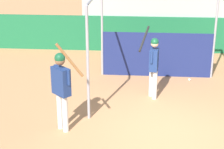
% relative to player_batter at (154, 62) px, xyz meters
% --- Properties ---
extents(ground_plane, '(60.00, 60.00, 0.00)m').
position_rel_player_batter_xyz_m(ground_plane, '(0.28, -2.01, -1.05)').
color(ground_plane, '#A8754C').
extents(outfield_wall, '(24.00, 0.12, 1.39)m').
position_rel_player_batter_xyz_m(outfield_wall, '(0.28, 4.54, -0.35)').
color(outfield_wall, '#196038').
rests_on(outfield_wall, ground).
extents(bleacher_section, '(5.95, 2.40, 2.67)m').
position_rel_player_batter_xyz_m(bleacher_section, '(0.28, 5.80, 0.29)').
color(bleacher_section, '#9E9E99').
rests_on(bleacher_section, ground).
extents(batting_cage, '(3.61, 3.27, 2.86)m').
position_rel_player_batter_xyz_m(batting_cage, '(0.16, 1.22, 0.17)').
color(batting_cage, gray).
rests_on(batting_cage, ground).
extents(player_batter, '(0.58, 0.94, 1.92)m').
position_rel_player_batter_xyz_m(player_batter, '(0.00, 0.00, 0.00)').
color(player_batter, silver).
rests_on(player_batter, ground).
extents(player_waiting, '(0.81, 0.66, 2.22)m').
position_rel_player_batter_xyz_m(player_waiting, '(-2.12, -2.10, 0.12)').
color(player_waiting, silver).
rests_on(player_waiting, ground).
extents(baseball, '(0.07, 0.07, 0.07)m').
position_rel_player_batter_xyz_m(baseball, '(1.20, 1.39, -1.01)').
color(baseball, white).
rests_on(baseball, ground).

